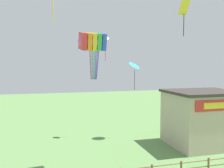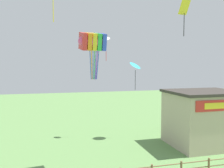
{
  "view_description": "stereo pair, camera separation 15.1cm",
  "coord_description": "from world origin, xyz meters",
  "px_view_note": "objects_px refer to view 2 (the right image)",
  "views": [
    {
      "loc": [
        -4.48,
        -7.32,
        7.37
      ],
      "look_at": [
        0.0,
        8.91,
        6.1
      ],
      "focal_mm": 40.0,
      "sensor_mm": 36.0,
      "label": 1
    },
    {
      "loc": [
        -4.33,
        -7.36,
        7.37
      ],
      "look_at": [
        0.0,
        8.91,
        6.1
      ],
      "focal_mm": 40.0,
      "sensor_mm": 36.0,
      "label": 2
    }
  ],
  "objects_px": {
    "seaside_building": "(204,118)",
    "kite_yellow_diamond": "(184,11)",
    "kite_rainbow_parafoil": "(93,42)",
    "kite_white_delta": "(106,40)",
    "kite_cyan_delta": "(135,66)"
  },
  "relations": [
    {
      "from": "kite_yellow_diamond",
      "to": "kite_cyan_delta",
      "type": "height_order",
      "value": "kite_yellow_diamond"
    },
    {
      "from": "kite_rainbow_parafoil",
      "to": "kite_white_delta",
      "type": "relative_size",
      "value": 1.3
    },
    {
      "from": "seaside_building",
      "to": "kite_white_delta",
      "type": "height_order",
      "value": "kite_white_delta"
    },
    {
      "from": "seaside_building",
      "to": "kite_yellow_diamond",
      "type": "distance_m",
      "value": 10.59
    },
    {
      "from": "seaside_building",
      "to": "kite_cyan_delta",
      "type": "bearing_deg",
      "value": 142.01
    },
    {
      "from": "seaside_building",
      "to": "kite_yellow_diamond",
      "type": "xyz_separation_m",
      "value": [
        -4.69,
        -4.1,
        8.56
      ]
    },
    {
      "from": "kite_white_delta",
      "to": "kite_yellow_diamond",
      "type": "bearing_deg",
      "value": -71.08
    },
    {
      "from": "seaside_building",
      "to": "kite_rainbow_parafoil",
      "type": "relative_size",
      "value": 1.92
    },
    {
      "from": "kite_yellow_diamond",
      "to": "kite_white_delta",
      "type": "distance_m",
      "value": 10.08
    },
    {
      "from": "kite_rainbow_parafoil",
      "to": "kite_yellow_diamond",
      "type": "height_order",
      "value": "kite_yellow_diamond"
    },
    {
      "from": "seaside_building",
      "to": "kite_cyan_delta",
      "type": "xyz_separation_m",
      "value": [
        -5.22,
        4.07,
        4.78
      ]
    },
    {
      "from": "kite_rainbow_parafoil",
      "to": "kite_white_delta",
      "type": "xyz_separation_m",
      "value": [
        2.83,
        7.7,
        0.95
      ]
    },
    {
      "from": "kite_rainbow_parafoil",
      "to": "kite_cyan_delta",
      "type": "distance_m",
      "value": 8.64
    },
    {
      "from": "kite_yellow_diamond",
      "to": "seaside_building",
      "type": "bearing_deg",
      "value": 41.18
    },
    {
      "from": "kite_rainbow_parafoil",
      "to": "kite_white_delta",
      "type": "height_order",
      "value": "kite_white_delta"
    }
  ]
}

